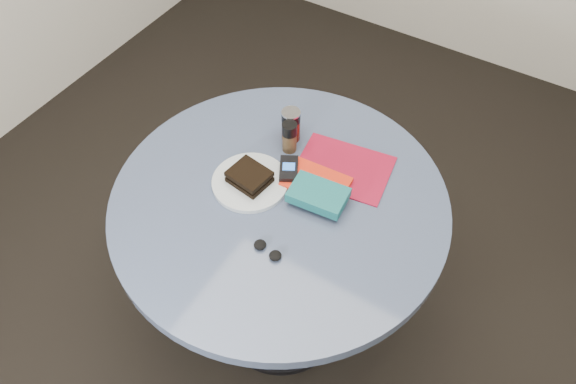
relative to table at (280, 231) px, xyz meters
The scene contains 11 objects.
ground 0.59m from the table, ahead, with size 4.00×4.00×0.00m, color black.
table is the anchor object (origin of this frame).
plate 0.20m from the table, behind, with size 0.23×0.23×0.01m, color silver.
sandwich 0.22m from the table, behind, with size 0.13×0.11×0.04m.
soda_can 0.34m from the table, 113.48° to the left, with size 0.07×0.07×0.11m.
pepper_grinder 0.30m from the table, 112.80° to the left, with size 0.05×0.05×0.11m.
magazine 0.28m from the table, 62.52° to the left, with size 0.28×0.21×0.01m, color maroon.
red_book 0.21m from the table, 56.95° to the left, with size 0.19×0.13×0.02m, color red.
novel 0.23m from the table, 23.72° to the left, with size 0.16×0.11×0.03m, color #13585C.
mp3_player 0.22m from the table, 104.72° to the left, with size 0.09×0.11×0.02m.
headphones 0.26m from the table, 67.69° to the right, with size 0.09×0.05×0.02m.
Camera 1 is at (0.56, -0.86, 2.04)m, focal length 35.00 mm.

